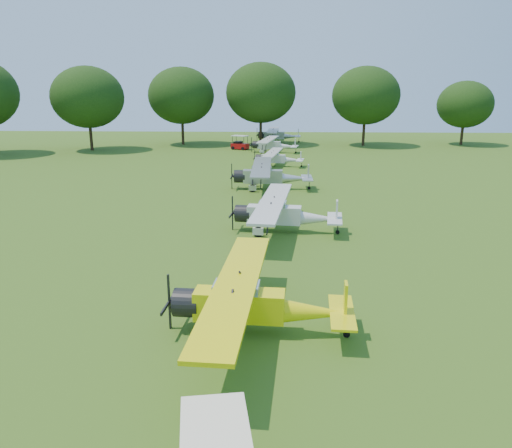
# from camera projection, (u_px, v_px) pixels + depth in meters

# --- Properties ---
(ground) EXTENTS (160.00, 160.00, 0.00)m
(ground) POSITION_uv_depth(u_px,v_px,m) (264.00, 268.00, 26.20)
(ground) COLOR #2D5715
(ground) RESTS_ON ground
(tree_belt) EXTENTS (137.36, 130.27, 14.52)m
(tree_belt) POSITION_uv_depth(u_px,v_px,m) (338.00, 112.00, 24.06)
(tree_belt) COLOR #302012
(tree_belt) RESTS_ON ground
(aircraft_2) EXTENTS (7.26, 11.57, 2.28)m
(aircraft_2) POSITION_uv_depth(u_px,v_px,m) (253.00, 301.00, 19.06)
(aircraft_2) COLOR yellow
(aircraft_2) RESTS_ON ground
(aircraft_3) EXTENTS (7.31, 11.63, 2.28)m
(aircraft_3) POSITION_uv_depth(u_px,v_px,m) (283.00, 212.00, 32.41)
(aircraft_3) COLOR silver
(aircraft_3) RESTS_ON ground
(aircraft_4) EXTENTS (7.54, 11.97, 2.37)m
(aircraft_4) POSITION_uv_depth(u_px,v_px,m) (269.00, 174.00, 45.88)
(aircraft_4) COLOR #B7B7BB
(aircraft_4) RESTS_ON ground
(aircraft_5) EXTENTS (5.95, 9.44, 1.85)m
(aircraft_5) POSITION_uv_depth(u_px,v_px,m) (277.00, 157.00, 58.89)
(aircraft_5) COLOR silver
(aircraft_5) RESTS_ON ground
(aircraft_6) EXTENTS (6.82, 10.81, 2.12)m
(aircraft_6) POSITION_uv_depth(u_px,v_px,m) (273.00, 144.00, 71.06)
(aircraft_6) COLOR silver
(aircraft_6) RESTS_ON ground
(aircraft_7) EXTENTS (7.46, 11.86, 2.34)m
(aircraft_7) POSITION_uv_depth(u_px,v_px,m) (277.00, 134.00, 83.99)
(aircraft_7) COLOR #B7B7BB
(aircraft_7) RESTS_ON ground
(golf_cart) EXTENTS (2.80, 2.29, 2.09)m
(golf_cart) POSITION_uv_depth(u_px,v_px,m) (240.00, 145.00, 74.70)
(golf_cart) COLOR #AB0C0C
(golf_cart) RESTS_ON ground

